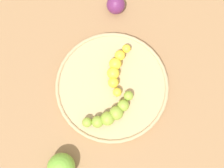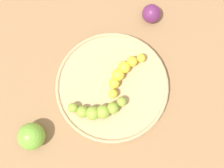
% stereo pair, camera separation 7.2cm
% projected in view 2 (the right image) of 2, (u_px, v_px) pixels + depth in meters
% --- Properties ---
extents(ground_plane, '(2.40, 2.40, 0.00)m').
position_uv_depth(ground_plane, '(112.00, 87.00, 0.76)').
color(ground_plane, '#936D47').
extents(fruit_bowl, '(0.30, 0.30, 0.02)m').
position_uv_depth(fruit_bowl, '(112.00, 86.00, 0.74)').
color(fruit_bowl, tan).
rests_on(fruit_bowl, ground_plane).
extents(banana_yellow, '(0.13, 0.08, 0.03)m').
position_uv_depth(banana_yellow, '(123.00, 72.00, 0.73)').
color(banana_yellow, yellow).
rests_on(banana_yellow, fruit_bowl).
extents(banana_green, '(0.14, 0.08, 0.04)m').
position_uv_depth(banana_green, '(98.00, 110.00, 0.70)').
color(banana_green, '#8CAD38').
rests_on(banana_green, fruit_bowl).
extents(apple_green, '(0.07, 0.07, 0.07)m').
position_uv_depth(apple_green, '(31.00, 136.00, 0.69)').
color(apple_green, '#72B238').
rests_on(apple_green, ground_plane).
extents(plum_purple, '(0.05, 0.05, 0.05)m').
position_uv_depth(plum_purple, '(151.00, 14.00, 0.78)').
color(plum_purple, '#662659').
rests_on(plum_purple, ground_plane).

